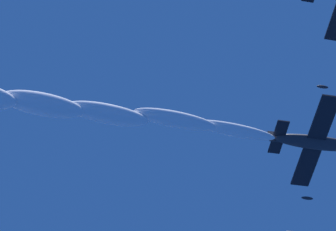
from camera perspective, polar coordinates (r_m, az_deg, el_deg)
airplane_left_wingman at (r=64.12m, az=11.66°, el=-2.11°), size 8.86×9.44×3.98m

